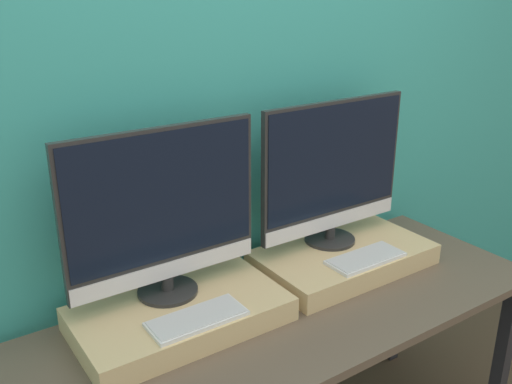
% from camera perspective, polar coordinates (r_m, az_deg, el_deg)
% --- Properties ---
extents(wall_back, '(8.00, 0.04, 2.60)m').
position_cam_1_polar(wall_back, '(2.01, -3.35, 7.95)').
color(wall_back, teal).
rests_on(wall_back, ground_plane).
extents(workbench, '(1.82, 0.68, 0.72)m').
position_cam_1_polar(workbench, '(1.96, 3.41, -13.34)').
color(workbench, brown).
rests_on(workbench, ground_plane).
extents(wooden_riser_left, '(0.65, 0.37, 0.08)m').
position_cam_1_polar(wooden_riser_left, '(1.83, -7.61, -12.01)').
color(wooden_riser_left, '#D6B77F').
rests_on(wooden_riser_left, workbench).
extents(monitor_left, '(0.63, 0.19, 0.54)m').
position_cam_1_polar(monitor_left, '(1.75, -9.27, -1.89)').
color(monitor_left, '#282828').
rests_on(monitor_left, wooden_riser_left).
extents(keyboard_left, '(0.29, 0.13, 0.01)m').
position_cam_1_polar(keyboard_left, '(1.72, -5.91, -12.46)').
color(keyboard_left, silver).
rests_on(keyboard_left, wooden_riser_left).
extents(wooden_riser_right, '(0.65, 0.37, 0.08)m').
position_cam_1_polar(wooden_riser_right, '(2.18, 8.72, -6.49)').
color(wooden_riser_right, '#D6B77F').
rests_on(wooden_riser_right, workbench).
extents(monitor_right, '(0.63, 0.19, 0.54)m').
position_cam_1_polar(monitor_right, '(2.11, 7.74, 2.12)').
color(monitor_right, '#282828').
rests_on(monitor_right, wooden_riser_right).
extents(keyboard_right, '(0.29, 0.13, 0.01)m').
position_cam_1_polar(keyboard_right, '(2.09, 10.91, -6.50)').
color(keyboard_right, silver).
rests_on(keyboard_right, wooden_riser_right).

